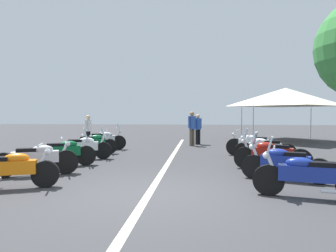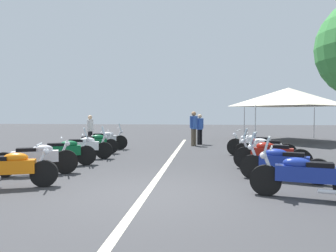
{
  "view_description": "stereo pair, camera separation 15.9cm",
  "coord_description": "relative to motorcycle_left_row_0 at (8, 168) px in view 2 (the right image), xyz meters",
  "views": [
    {
      "loc": [
        -6.19,
        -1.03,
        1.66
      ],
      "look_at": [
        3.98,
        0.0,
        1.24
      ],
      "focal_mm": 32.94,
      "sensor_mm": 36.0,
      "label": 1
    },
    {
      "loc": [
        -6.19,
        -1.18,
        1.66
      ],
      "look_at": [
        3.98,
        0.0,
        1.24
      ],
      "focal_mm": 32.94,
      "sensor_mm": 36.0,
      "label": 2
    }
  ],
  "objects": [
    {
      "name": "lane_centre_stripe",
      "position": [
        4.31,
        -3.1,
        -0.44
      ],
      "size": [
        17.56,
        0.16,
        0.01
      ],
      "primitive_type": "cube",
      "color": "beige",
      "rests_on": "ground_plane"
    },
    {
      "name": "motorcycle_left_row_3",
      "position": [
        4.38,
        0.05,
        0.01
      ],
      "size": [
        0.82,
        2.12,
        1.2
      ],
      "rotation": [
        0.0,
        0.0,
        -1.31
      ],
      "color": "black",
      "rests_on": "ground_plane"
    },
    {
      "name": "bystander_2",
      "position": [
        10.23,
        -4.07,
        0.5
      ],
      "size": [
        0.41,
        0.39,
        1.62
      ],
      "rotation": [
        0.0,
        0.0,
        3.95
      ],
      "color": "black",
      "rests_on": "ground_plane"
    },
    {
      "name": "motorcycle_left_row_4",
      "position": [
        5.77,
        0.16,
        0.0
      ],
      "size": [
        0.88,
        1.94,
        0.99
      ],
      "rotation": [
        0.0,
        0.0,
        -1.24
      ],
      "color": "black",
      "rests_on": "ground_plane"
    },
    {
      "name": "motorcycle_left_row_5",
      "position": [
        7.29,
        0.22,
        0.03
      ],
      "size": [
        0.85,
        2.1,
        1.22
      ],
      "rotation": [
        0.0,
        0.0,
        -1.29
      ],
      "color": "black",
      "rests_on": "ground_plane"
    },
    {
      "name": "motorcycle_left_row_0",
      "position": [
        0.0,
        0.0,
        0.0
      ],
      "size": [
        0.95,
        2.06,
        0.98
      ],
      "rotation": [
        0.0,
        0.0,
        -1.23
      ],
      "color": "black",
      "rests_on": "ground_plane"
    },
    {
      "name": "motorcycle_right_row_4",
      "position": [
        5.76,
        -6.21,
        0.02
      ],
      "size": [
        0.99,
        2.07,
        1.02
      ],
      "rotation": [
        0.0,
        0.0,
        1.2
      ],
      "color": "black",
      "rests_on": "ground_plane"
    },
    {
      "name": "bystander_1",
      "position": [
        9.49,
        -3.78,
        0.59
      ],
      "size": [
        0.41,
        0.39,
        1.76
      ],
      "rotation": [
        0.0,
        0.0,
        0.83
      ],
      "color": "brown",
      "rests_on": "ground_plane"
    },
    {
      "name": "ground_plane",
      "position": [
        -0.11,
        -3.1,
        -0.45
      ],
      "size": [
        80.0,
        80.0,
        0.0
      ],
      "primitive_type": "plane",
      "color": "#38383A"
    },
    {
      "name": "motorcycle_right_row_3",
      "position": [
        4.21,
        -6.3,
        0.02
      ],
      "size": [
        0.73,
        2.03,
        1.02
      ],
      "rotation": [
        0.0,
        0.0,
        1.41
      ],
      "color": "black",
      "rests_on": "ground_plane"
    },
    {
      "name": "motorcycle_right_row_1",
      "position": [
        1.44,
        -6.2,
        0.01
      ],
      "size": [
        0.97,
        2.04,
        1.19
      ],
      "rotation": [
        0.0,
        0.0,
        1.23
      ],
      "color": "black",
      "rests_on": "ground_plane"
    },
    {
      "name": "event_tent",
      "position": [
        12.91,
        -9.32,
        2.2
      ],
      "size": [
        5.07,
        5.07,
        3.2
      ],
      "color": "beige",
      "rests_on": "ground_plane"
    },
    {
      "name": "motorcycle_left_row_1",
      "position": [
        1.44,
        0.17,
        0.02
      ],
      "size": [
        1.12,
        2.03,
        1.01
      ],
      "rotation": [
        0.0,
        0.0,
        -1.12
      ],
      "color": "black",
      "rests_on": "ground_plane"
    },
    {
      "name": "motorcycle_left_row_2",
      "position": [
        2.92,
        0.08,
        0.02
      ],
      "size": [
        1.01,
        1.91,
        1.2
      ],
      "rotation": [
        0.0,
        0.0,
        -1.16
      ],
      "color": "black",
      "rests_on": "ground_plane"
    },
    {
      "name": "motorcycle_right_row_2",
      "position": [
        2.93,
        -6.23,
        0.03
      ],
      "size": [
        0.85,
        2.17,
        1.22
      ],
      "rotation": [
        0.0,
        0.0,
        1.34
      ],
      "color": "black",
      "rests_on": "ground_plane"
    },
    {
      "name": "motorcycle_right_row_0",
      "position": [
        -0.11,
        -6.24,
        0.02
      ],
      "size": [
        0.86,
        2.11,
        1.2
      ],
      "rotation": [
        0.0,
        0.0,
        1.32
      ],
      "color": "black",
      "rests_on": "ground_plane"
    },
    {
      "name": "bystander_0",
      "position": [
        8.46,
        1.34,
        0.47
      ],
      "size": [
        0.53,
        0.32,
        1.58
      ],
      "rotation": [
        0.0,
        0.0,
        1.48
      ],
      "color": "black",
      "rests_on": "ground_plane"
    }
  ]
}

